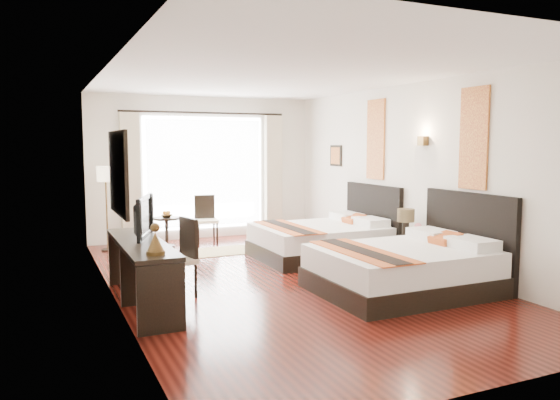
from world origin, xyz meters
name	(u,v)px	position (x,y,z in m)	size (l,w,h in m)	color
floor	(282,280)	(0.00, 0.00, -0.01)	(4.50, 7.50, 0.01)	#340E09
ceiling	(282,75)	(0.00, 0.00, 2.79)	(4.50, 7.50, 0.02)	white
wall_headboard	(416,175)	(2.25, 0.00, 1.40)	(0.01, 7.50, 2.80)	silver
wall_desk	(112,184)	(-2.25, 0.00, 1.40)	(0.01, 7.50, 2.80)	silver
wall_window	(204,168)	(0.00, 3.75, 1.40)	(4.50, 0.01, 2.80)	silver
wall_entry	(492,209)	(0.00, -3.75, 1.40)	(4.50, 0.01, 2.80)	silver
window_glass	(204,173)	(0.00, 3.73, 1.30)	(2.40, 0.02, 2.20)	white
sheer_curtain	(205,173)	(0.00, 3.67, 1.30)	(2.30, 0.02, 2.10)	white
drape_left	(131,176)	(-1.45, 3.63, 1.28)	(0.35, 0.14, 2.35)	#C4BA98
drape_right	(273,173)	(1.45, 3.63, 1.28)	(0.35, 0.14, 2.35)	#C4BA98
art_panel_near	(474,138)	(2.23, -1.20, 1.95)	(0.03, 0.50, 1.35)	maroon
art_panel_far	(376,140)	(2.23, 1.07, 1.95)	(0.03, 0.50, 1.35)	maroon
wall_sconce	(423,141)	(2.19, -0.22, 1.92)	(0.10, 0.14, 0.14)	#4A361A
mirror_frame	(118,173)	(-2.22, -0.40, 1.55)	(0.04, 1.25, 0.95)	black
mirror_glass	(120,173)	(-2.19, -0.40, 1.55)	(0.01, 1.12, 0.82)	white
bed_near	(408,267)	(1.21, -1.20, 0.32)	(2.19, 1.70, 1.23)	black
bed_far	(325,239)	(1.26, 1.07, 0.31)	(2.10, 1.64, 1.18)	black
nightstand	(410,254)	(2.00, -0.22, 0.24)	(0.40, 0.50, 0.48)	black
table_lamp	(406,217)	(1.97, -0.14, 0.78)	(0.26, 0.26, 0.41)	black
vase	(418,234)	(2.01, -0.38, 0.57)	(0.13, 0.13, 0.13)	black
console_desk	(142,273)	(-1.99, -0.40, 0.38)	(0.50, 2.20, 0.76)	black
television	(138,217)	(-1.97, -0.13, 1.00)	(0.87, 0.11, 0.50)	black
bronze_figurine	(155,241)	(-1.99, -1.25, 0.90)	(0.19, 0.19, 0.28)	#4A361A
desk_chair	(176,273)	(-1.54, -0.23, 0.30)	(0.53, 0.53, 0.97)	beige
floor_lamp	(106,180)	(-1.95, 3.15, 1.25)	(0.30, 0.30, 1.49)	black
side_table	(167,232)	(-0.92, 3.06, 0.27)	(0.47, 0.47, 0.55)	black
fruit_bowl	(167,216)	(-0.92, 3.05, 0.57)	(0.21, 0.21, 0.05)	#432A18
window_chair	(206,228)	(-0.14, 3.21, 0.27)	(0.47, 0.47, 0.90)	beige
jute_rug	(218,251)	(-0.21, 2.24, 0.01)	(1.20, 0.82, 0.01)	tan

